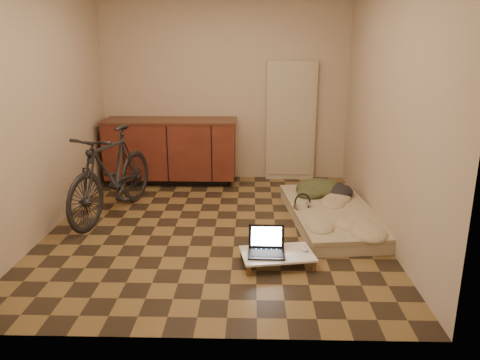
{
  "coord_description": "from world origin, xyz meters",
  "views": [
    {
      "loc": [
        0.39,
        -4.74,
        1.94
      ],
      "look_at": [
        0.27,
        -0.04,
        0.55
      ],
      "focal_mm": 35.0,
      "sensor_mm": 36.0,
      "label": 1
    }
  ],
  "objects_px": {
    "bicycle": "(111,169)",
    "laptop": "(266,247)",
    "futon": "(332,215)",
    "lap_desk": "(277,254)"
  },
  "relations": [
    {
      "from": "futon",
      "to": "laptop",
      "type": "bearing_deg",
      "value": -132.05
    },
    {
      "from": "bicycle",
      "to": "laptop",
      "type": "relative_size",
      "value": 5.26
    },
    {
      "from": "futon",
      "to": "lap_desk",
      "type": "height_order",
      "value": "futon"
    },
    {
      "from": "futon",
      "to": "laptop",
      "type": "height_order",
      "value": "laptop"
    },
    {
      "from": "bicycle",
      "to": "laptop",
      "type": "distance_m",
      "value": 2.14
    },
    {
      "from": "futon",
      "to": "lap_desk",
      "type": "xyz_separation_m",
      "value": [
        -0.67,
        -1.07,
        0.01
      ]
    },
    {
      "from": "laptop",
      "to": "bicycle",
      "type": "bearing_deg",
      "value": 146.44
    },
    {
      "from": "bicycle",
      "to": "lap_desk",
      "type": "height_order",
      "value": "bicycle"
    },
    {
      "from": "laptop",
      "to": "futon",
      "type": "bearing_deg",
      "value": 55.12
    },
    {
      "from": "laptop",
      "to": "lap_desk",
      "type": "bearing_deg",
      "value": -4.06
    }
  ]
}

